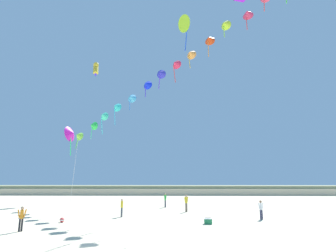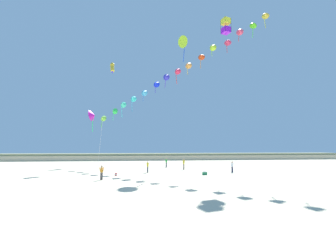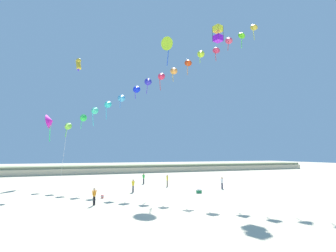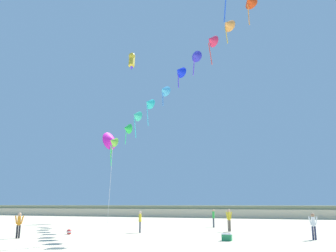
# 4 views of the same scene
# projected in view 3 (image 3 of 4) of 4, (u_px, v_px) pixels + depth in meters

# --- Properties ---
(ground_plane) EXTENTS (240.00, 240.00, 0.00)m
(ground_plane) POSITION_uv_depth(u_px,v_px,m) (180.00, 211.00, 21.83)
(ground_plane) COLOR beige
(dune_ridge) EXTENTS (120.00, 8.05, 1.90)m
(dune_ridge) POSITION_uv_depth(u_px,v_px,m) (105.00, 169.00, 64.85)
(dune_ridge) COLOR beige
(dune_ridge) RESTS_ON ground
(person_near_left) EXTENTS (0.50, 0.38, 1.58)m
(person_near_left) POSITION_uv_depth(u_px,v_px,m) (94.00, 195.00, 24.36)
(person_near_left) COLOR black
(person_near_left) RESTS_ON ground
(person_near_right) EXTENTS (0.34, 0.53, 1.60)m
(person_near_right) POSITION_uv_depth(u_px,v_px,m) (133.00, 185.00, 32.50)
(person_near_right) COLOR #474C56
(person_near_right) RESTS_ON ground
(person_mid_center) EXTENTS (0.48, 0.50, 1.73)m
(person_mid_center) POSITION_uv_depth(u_px,v_px,m) (167.00, 180.00, 38.17)
(person_mid_center) COLOR #726656
(person_mid_center) RESTS_ON ground
(person_far_left) EXTENTS (0.55, 0.21, 1.56)m
(person_far_left) POSITION_uv_depth(u_px,v_px,m) (222.00, 182.00, 35.77)
(person_far_left) COLOR #282D4C
(person_far_left) RESTS_ON ground
(person_far_right) EXTENTS (0.36, 0.54, 1.65)m
(person_far_right) POSITION_uv_depth(u_px,v_px,m) (144.00, 178.00, 41.40)
(person_far_right) COLOR #474C56
(person_far_right) RESTS_ON ground
(kite_banner_string) EXTENTS (27.05, 12.94, 24.42)m
(kite_banner_string) POSITION_uv_depth(u_px,v_px,m) (161.00, 76.00, 39.25)
(kite_banner_string) COLOR #81DB41
(large_kite_low_lead) EXTENTS (1.36, 1.36, 2.22)m
(large_kite_low_lead) POSITION_uv_depth(u_px,v_px,m) (218.00, 34.00, 36.65)
(large_kite_low_lead) COLOR #8817D7
(large_kite_mid_trail) EXTENTS (1.80, 2.57, 4.51)m
(large_kite_mid_trail) POSITION_uv_depth(u_px,v_px,m) (50.00, 121.00, 42.20)
(large_kite_mid_trail) COLOR #EB1FBC
(large_kite_high_solo) EXTENTS (1.11, 1.38, 2.19)m
(large_kite_high_solo) POSITION_uv_depth(u_px,v_px,m) (79.00, 64.00, 42.22)
(large_kite_high_solo) COLOR gold
(large_kite_outer_drift) EXTENTS (2.24, 2.38, 4.70)m
(large_kite_outer_drift) POSITION_uv_depth(u_px,v_px,m) (168.00, 44.00, 40.87)
(large_kite_outer_drift) COLOR #B0E929
(beach_cooler) EXTENTS (0.58, 0.41, 0.46)m
(beach_cooler) POSITION_uv_depth(u_px,v_px,m) (199.00, 191.00, 31.74)
(beach_cooler) COLOR #23844C
(beach_cooler) RESTS_ON ground
(beach_ball) EXTENTS (0.36, 0.36, 0.36)m
(beach_ball) POSITION_uv_depth(u_px,v_px,m) (102.00, 197.00, 28.09)
(beach_ball) COLOR red
(beach_ball) RESTS_ON ground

